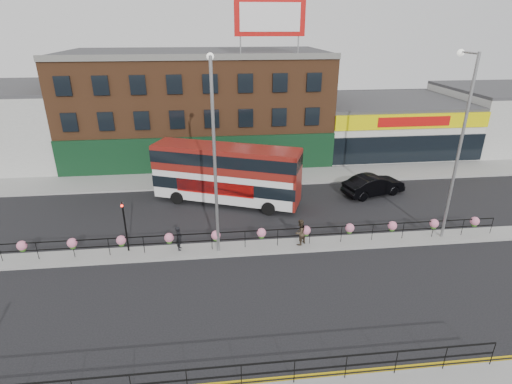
{
  "coord_description": "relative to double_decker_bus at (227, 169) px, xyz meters",
  "views": [
    {
      "loc": [
        -2.66,
        -21.02,
        12.79
      ],
      "look_at": [
        0.0,
        3.0,
        2.5
      ],
      "focal_mm": 28.0,
      "sensor_mm": 36.0,
      "label": 1
    }
  ],
  "objects": [
    {
      "name": "ground",
      "position": [
        1.75,
        -7.03,
        -2.74
      ],
      "size": [
        120.0,
        120.0,
        0.0
      ],
      "primitive_type": "plane",
      "color": "black",
      "rests_on": "ground"
    },
    {
      "name": "north_pavement",
      "position": [
        1.75,
        4.97,
        -2.67
      ],
      "size": [
        60.0,
        4.0,
        0.15
      ],
      "primitive_type": "cube",
      "color": "#959693",
      "rests_on": "ground"
    },
    {
      "name": "median",
      "position": [
        1.75,
        -7.03,
        -2.67
      ],
      "size": [
        60.0,
        1.6,
        0.15
      ],
      "primitive_type": "cube",
      "color": "#959693",
      "rests_on": "ground"
    },
    {
      "name": "yellow_line_inner",
      "position": [
        1.75,
        -16.73,
        -2.74
      ],
      "size": [
        60.0,
        0.1,
        0.01
      ],
      "primitive_type": "cube",
      "color": "gold",
      "rests_on": "ground"
    },
    {
      "name": "yellow_line_outer",
      "position": [
        1.75,
        -16.91,
        -2.74
      ],
      "size": [
        60.0,
        0.1,
        0.01
      ],
      "primitive_type": "cube",
      "color": "gold",
      "rests_on": "ground"
    },
    {
      "name": "brick_building",
      "position": [
        -2.25,
        12.93,
        2.38
      ],
      "size": [
        25.0,
        12.21,
        10.3
      ],
      "color": "brown",
      "rests_on": "ground"
    },
    {
      "name": "supermarket",
      "position": [
        17.75,
        12.88,
        -0.09
      ],
      "size": [
        15.0,
        12.25,
        5.3
      ],
      "color": "silver",
      "rests_on": "ground"
    },
    {
      "name": "warehouse_east",
      "position": [
        32.5,
        12.97,
        0.41
      ],
      "size": [
        14.5,
        12.0,
        6.3
      ],
      "color": "#B5B5AF",
      "rests_on": "ground"
    },
    {
      "name": "billboard",
      "position": [
        4.25,
        7.96,
        10.44
      ],
      "size": [
        6.0,
        0.29,
        4.4
      ],
      "color": "#B80E0B",
      "rests_on": "brick_building"
    },
    {
      "name": "median_railing",
      "position": [
        1.75,
        -7.03,
        -1.7
      ],
      "size": [
        30.04,
        0.56,
        1.23
      ],
      "color": "black",
      "rests_on": "median"
    },
    {
      "name": "south_railing",
      "position": [
        -0.25,
        -17.13,
        -1.78
      ],
      "size": [
        20.04,
        0.05,
        1.12
      ],
      "color": "black",
      "rests_on": "south_pavement"
    },
    {
      "name": "double_decker_bus",
      "position": [
        0.0,
        0.0,
        0.0
      ],
      "size": [
        11.21,
        6.49,
        4.46
      ],
      "color": "white",
      "rests_on": "ground"
    },
    {
      "name": "car",
      "position": [
        11.68,
        0.26,
        -1.91
      ],
      "size": [
        4.53,
        6.0,
        1.66
      ],
      "primitive_type": "imported",
      "rotation": [
        0.0,
        0.0,
        1.86
      ],
      "color": "black",
      "rests_on": "ground"
    },
    {
      "name": "pedestrian_a",
      "position": [
        -3.2,
        -6.82,
        -1.83
      ],
      "size": [
        0.56,
        0.37,
        1.53
      ],
      "primitive_type": "imported",
      "rotation": [
        0.0,
        0.0,
        1.57
      ],
      "color": "black",
      "rests_on": "median"
    },
    {
      "name": "pedestrian_b",
      "position": [
        4.13,
        -7.03,
        -1.76
      ],
      "size": [
        1.42,
        1.41,
        1.67
      ],
      "primitive_type": "imported",
      "rotation": [
        0.0,
        0.0,
        3.78
      ],
      "color": "#3D3123",
      "rests_on": "median"
    },
    {
      "name": "lamp_column_west",
      "position": [
        -0.88,
        -6.93,
        4.03
      ],
      "size": [
        0.4,
        1.96,
        11.17
      ],
      "color": "gray",
      "rests_on": "median"
    },
    {
      "name": "lamp_column_east",
      "position": [
        13.39,
        -6.78,
        4.07
      ],
      "size": [
        0.4,
        1.97,
        11.25
      ],
      "color": "gray",
      "rests_on": "median"
    },
    {
      "name": "traffic_light_median",
      "position": [
        -6.25,
        -6.63,
        -0.27
      ],
      "size": [
        0.15,
        0.28,
        3.65
      ],
      "color": "black",
      "rests_on": "median"
    }
  ]
}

